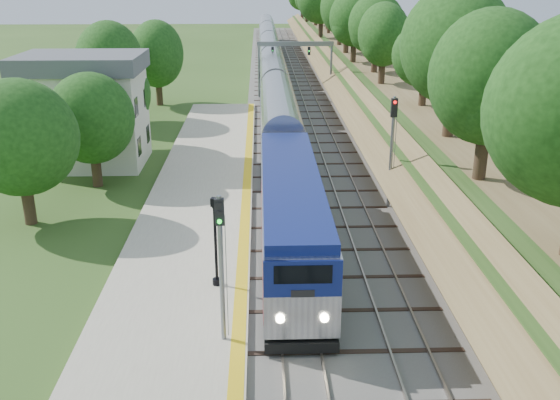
{
  "coord_description": "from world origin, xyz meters",
  "views": [
    {
      "loc": [
        -1.43,
        -14.7,
        13.45
      ],
      "look_at": [
        -0.5,
        14.19,
        2.8
      ],
      "focal_mm": 40.0,
      "sensor_mm": 36.0,
      "label": 1
    }
  ],
  "objects_px": {
    "signal_gantry": "(295,54)",
    "train": "(272,71)",
    "station_building": "(85,109)",
    "signal_platform": "(221,254)",
    "signal_farside": "(392,141)",
    "lamppost_far": "(216,247)"
  },
  "relations": [
    {
      "from": "station_building",
      "to": "train",
      "type": "relative_size",
      "value": 0.08
    },
    {
      "from": "signal_gantry",
      "to": "signal_farside",
      "type": "bearing_deg",
      "value": -83.89
    },
    {
      "from": "signal_platform",
      "to": "signal_farside",
      "type": "relative_size",
      "value": 0.86
    },
    {
      "from": "train",
      "to": "lamppost_far",
      "type": "distance_m",
      "value": 50.59
    },
    {
      "from": "train",
      "to": "signal_farside",
      "type": "distance_m",
      "value": 40.87
    },
    {
      "from": "station_building",
      "to": "lamppost_far",
      "type": "height_order",
      "value": "station_building"
    },
    {
      "from": "station_building",
      "to": "train",
      "type": "xyz_separation_m",
      "value": [
        14.0,
        30.5,
        -1.94
      ]
    },
    {
      "from": "signal_gantry",
      "to": "train",
      "type": "bearing_deg",
      "value": 114.17
    },
    {
      "from": "train",
      "to": "signal_platform",
      "type": "relative_size",
      "value": 19.75
    },
    {
      "from": "station_building",
      "to": "train",
      "type": "bearing_deg",
      "value": 65.35
    },
    {
      "from": "station_building",
      "to": "signal_farside",
      "type": "bearing_deg",
      "value": -26.0
    },
    {
      "from": "signal_platform",
      "to": "signal_farside",
      "type": "xyz_separation_m",
      "value": [
        9.1,
        14.49,
        0.27
      ]
    },
    {
      "from": "signal_gantry",
      "to": "train",
      "type": "xyz_separation_m",
      "value": [
        -2.47,
        5.51,
        -2.67
      ]
    },
    {
      "from": "signal_gantry",
      "to": "signal_platform",
      "type": "bearing_deg",
      "value": -96.21
    },
    {
      "from": "lamppost_far",
      "to": "train",
      "type": "bearing_deg",
      "value": 86.12
    },
    {
      "from": "train",
      "to": "station_building",
      "type": "bearing_deg",
      "value": -114.65
    },
    {
      "from": "train",
      "to": "signal_platform",
      "type": "distance_m",
      "value": 54.94
    },
    {
      "from": "signal_gantry",
      "to": "train",
      "type": "relative_size",
      "value": 0.07
    },
    {
      "from": "station_building",
      "to": "signal_platform",
      "type": "distance_m",
      "value": 26.75
    },
    {
      "from": "signal_farside",
      "to": "station_building",
      "type": "bearing_deg",
      "value": 154.0
    },
    {
      "from": "station_building",
      "to": "signal_platform",
      "type": "bearing_deg",
      "value": -65.49
    },
    {
      "from": "train",
      "to": "signal_gantry",
      "type": "bearing_deg",
      "value": -65.83
    }
  ]
}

